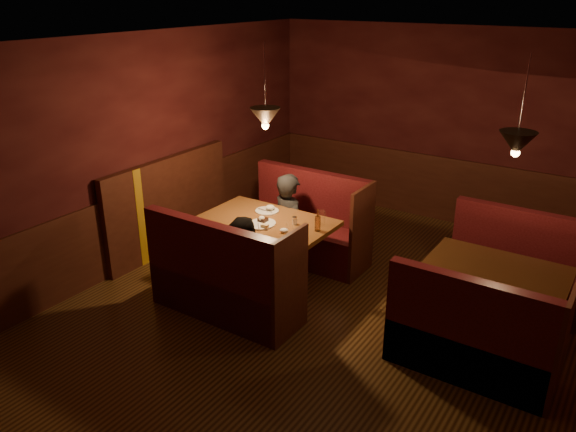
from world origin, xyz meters
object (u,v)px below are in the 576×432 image
Objects in this scene: main_table at (268,235)px; second_bench_near at (471,344)px; diner_b at (246,250)px; main_bench_far at (308,231)px; second_bench_far at (513,274)px; second_table at (494,285)px; diner_a at (289,207)px; main_bench_near at (223,286)px.

main_table is 1.03× the size of second_bench_near.
main_bench_far is at bearing 72.07° from diner_b.
main_table is at bearing -155.17° from second_bench_far.
diner_b is (0.13, -0.61, 0.07)m from main_table.
diner_a is (-2.63, 0.21, 0.22)m from second_table.
main_bench_far is 2.88m from second_bench_near.
second_table is at bearing 92.20° from second_bench_near.
second_bench_far is at bearing 90.00° from second_bench_near.
second_bench_far is 2.77m from diner_a.
main_bench_near reaches higher than second_table.
second_bench_far is (2.56, 2.08, -0.03)m from main_bench_near.
second_bench_near is 1.05× the size of diner_b.
main_bench_near is at bearing -90.00° from main_bench_far.
main_table reaches higher than second_bench_near.
main_bench_far is at bearing 88.79° from main_table.
second_table is 2.62m from diner_b.
diner_b is (0.11, 0.28, 0.34)m from main_bench_near.
main_bench_near is at bearing -134.60° from diner_b.
main_bench_near is at bearing -170.12° from second_bench_near.
second_table is (2.55, 0.38, -0.07)m from main_table.
diner_b is at bearing -77.75° from main_table.
second_bench_near is (2.58, -0.44, -0.30)m from main_table.
main_bench_far is at bearing 168.70° from second_table.
diner_b is (-2.45, -1.80, 0.37)m from second_bench_far.
diner_b is (0.22, -1.20, -0.07)m from diner_a.
main_bench_far is 1.54m from diner_b.
diner_a reaches higher than main_table.
diner_a is (-0.10, -0.29, 0.42)m from main_bench_far.
diner_b is (-2.45, -0.17, 0.37)m from second_bench_near.
second_table is at bearing 26.51° from main_bench_near.
main_table is at bearing 170.36° from second_bench_near.
second_bench_near is (2.56, 0.45, -0.03)m from main_bench_near.
diner_a is 1.10× the size of diner_b.
main_table is at bearing 79.98° from diner_b.
main_bench_far is 1.25× the size of second_table.
main_bench_near is 1.54m from diner_a.
second_bench_near reaches higher than second_table.
diner_b is at bearing -85.65° from main_bench_far.
second_bench_near is at bearing -27.29° from main_bench_far.
diner_a reaches higher than diner_b.
diner_a is at bearing 98.10° from main_table.
diner_a is 1.22m from diner_b.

